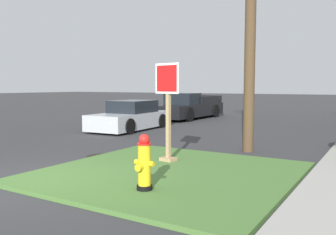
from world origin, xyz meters
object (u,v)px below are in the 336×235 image
object	(u,v)px
parked_sedan_silver	(131,117)
pickup_truck_black	(188,108)
stop_sign	(168,114)
fire_hydrant	(144,163)
manhole_cover	(100,156)

from	to	relation	value
parked_sedan_silver	pickup_truck_black	distance (m)	5.89
stop_sign	pickup_truck_black	bearing A→B (deg)	115.66
fire_hydrant	manhole_cover	size ratio (longest dim) A/B	1.39
parked_sedan_silver	stop_sign	bearing A→B (deg)	-45.78
manhole_cover	pickup_truck_black	xyz separation A→B (m)	(-3.22, 11.09, 0.61)
parked_sedan_silver	pickup_truck_black	bearing A→B (deg)	93.06
pickup_truck_black	stop_sign	bearing A→B (deg)	-64.34
parked_sedan_silver	fire_hydrant	bearing A→B (deg)	-51.51
fire_hydrant	stop_sign	size ratio (longest dim) A/B	0.42
pickup_truck_black	fire_hydrant	bearing A→B (deg)	-65.03
stop_sign	pickup_truck_black	size ratio (longest dim) A/B	0.43
fire_hydrant	parked_sedan_silver	bearing A→B (deg)	128.49
pickup_truck_black	manhole_cover	bearing A→B (deg)	-73.82
stop_sign	manhole_cover	distance (m)	2.38
manhole_cover	parked_sedan_silver	world-z (taller)	parked_sedan_silver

